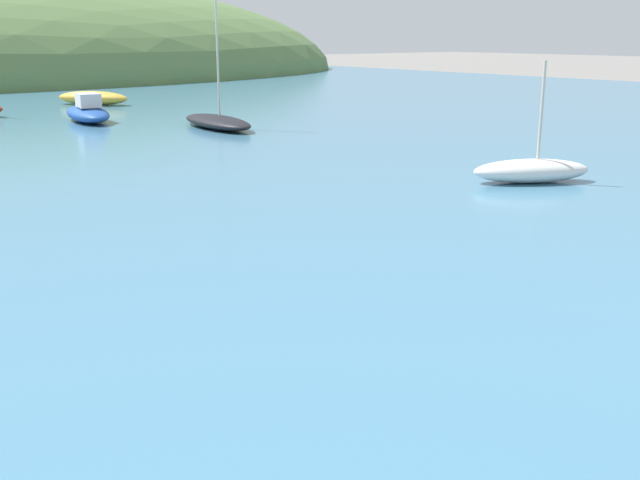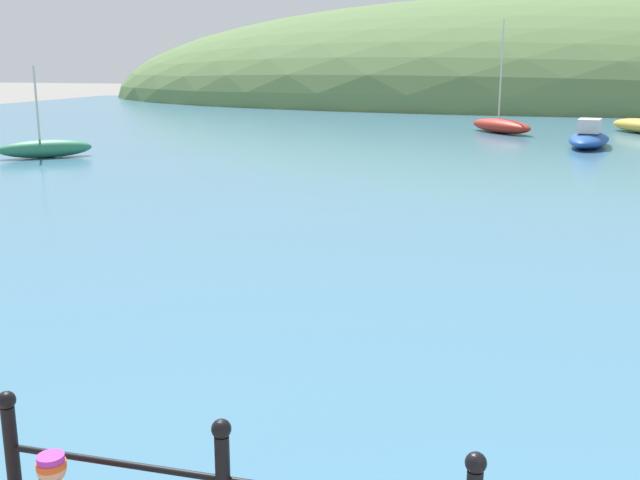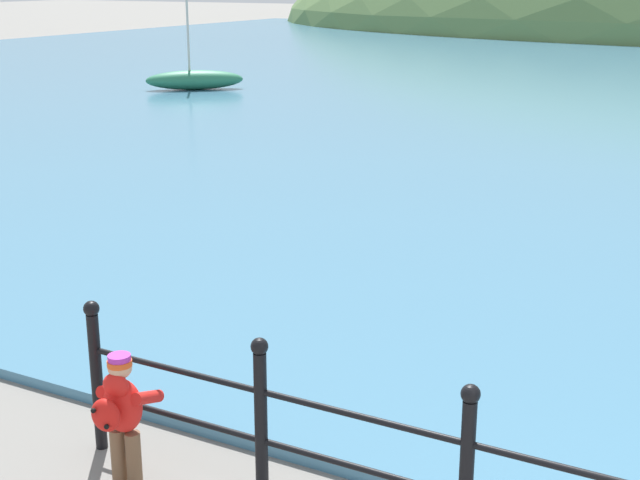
# 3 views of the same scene
# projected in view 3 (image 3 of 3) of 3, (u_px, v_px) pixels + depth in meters

# --- Properties ---
(child_in_coat) EXTENTS (0.40, 0.55, 1.00)m
(child_in_coat) POSITION_uv_depth(u_px,v_px,m) (121.00, 409.00, 6.21)
(child_in_coat) COLOR brown
(child_in_coat) RESTS_ON ground
(boat_mid_harbor) EXTENTS (2.82, 2.55, 3.00)m
(boat_mid_harbor) POSITION_uv_depth(u_px,v_px,m) (195.00, 80.00, 27.61)
(boat_mid_harbor) COLOR #287551
(boat_mid_harbor) RESTS_ON water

